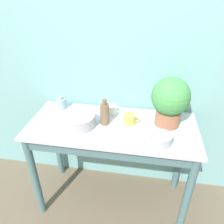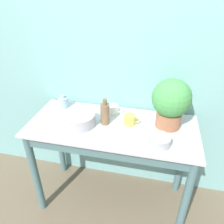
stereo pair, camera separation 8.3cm
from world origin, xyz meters
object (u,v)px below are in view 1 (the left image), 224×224
(mug_white, at_px, (112,109))
(bowl_small_steel, at_px, (161,139))
(bottle_tall, at_px, (105,114))
(bowl_wash_large, at_px, (79,120))
(mug_yellow, at_px, (130,119))
(potted_plant, at_px, (170,100))
(bottle_short, at_px, (61,104))

(mug_white, relative_size, bowl_small_steel, 0.79)
(bowl_small_steel, bearing_deg, bottle_tall, 157.94)
(bottle_tall, height_order, bowl_small_steel, bottle_tall)
(bowl_wash_large, xyz_separation_m, mug_yellow, (0.39, 0.10, -0.01))
(bowl_wash_large, height_order, mug_white, bowl_wash_large)
(mug_yellow, bearing_deg, bowl_wash_large, -165.89)
(mug_white, bearing_deg, bowl_small_steel, -40.07)
(potted_plant, xyz_separation_m, bowl_wash_large, (-0.68, -0.13, -0.17))
(bowl_wash_large, relative_size, mug_yellow, 2.05)
(bottle_short, distance_m, mug_yellow, 0.63)
(mug_yellow, bearing_deg, bottle_short, 167.55)
(bowl_wash_large, bearing_deg, bottle_tall, 17.76)
(bottle_short, relative_size, mug_white, 0.98)
(bowl_small_steel, bearing_deg, mug_yellow, 138.71)
(bottle_tall, xyz_separation_m, mug_yellow, (0.19, 0.03, -0.05))
(bowl_small_steel, bearing_deg, mug_white, 139.93)
(bowl_wash_large, bearing_deg, potted_plant, 11.21)
(potted_plant, height_order, bowl_small_steel, potted_plant)
(bottle_tall, height_order, bottle_short, bottle_tall)
(bottle_tall, bearing_deg, mug_yellow, 10.28)
(bowl_wash_large, height_order, bottle_tall, bottle_tall)
(potted_plant, distance_m, mug_yellow, 0.34)
(potted_plant, xyz_separation_m, bowl_small_steel, (-0.05, -0.25, -0.18))
(mug_white, bearing_deg, bowl_wash_large, -135.24)
(bowl_wash_large, xyz_separation_m, bowl_small_steel, (0.62, -0.11, -0.01))
(bowl_wash_large, bearing_deg, mug_white, 44.76)
(potted_plant, relative_size, mug_yellow, 3.12)
(potted_plant, distance_m, bottle_tall, 0.50)
(mug_white, distance_m, bowl_small_steel, 0.52)
(bowl_wash_large, relative_size, mug_white, 2.11)
(mug_yellow, xyz_separation_m, bowl_small_steel, (0.24, -0.21, -0.01))
(mug_white, height_order, mug_yellow, same)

